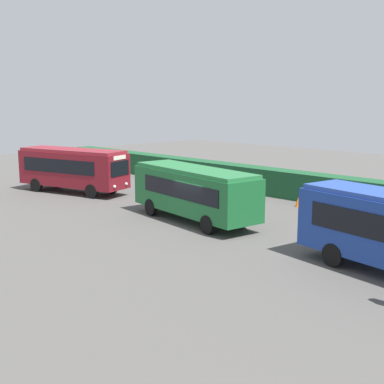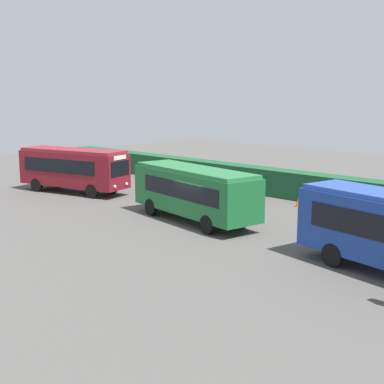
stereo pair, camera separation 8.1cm
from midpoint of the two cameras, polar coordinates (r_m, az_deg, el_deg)
ground_plane at (r=29.09m, az=0.52°, el=-3.72°), size 84.17×84.17×0.00m
bus_maroon at (r=39.95m, az=-12.55°, el=2.57°), size 8.93×4.65×3.22m
bus_green at (r=29.95m, az=0.30°, el=0.15°), size 9.13×3.75×3.06m
person_left at (r=43.43m, az=-9.31°, el=2.09°), size 0.42×0.46×1.79m
hedge_row at (r=37.03m, az=12.21°, el=0.57°), size 54.09×1.61×1.89m
traffic_cone at (r=34.81m, az=11.40°, el=-1.09°), size 0.36×0.36×0.60m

